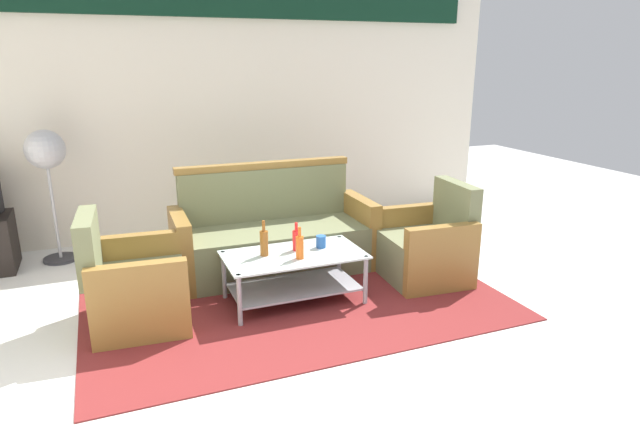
{
  "coord_description": "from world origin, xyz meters",
  "views": [
    {
      "loc": [
        -1.29,
        -3.0,
        1.9
      ],
      "look_at": [
        0.24,
        0.8,
        0.65
      ],
      "focal_mm": 30.78,
      "sensor_mm": 36.0,
      "label": 1
    }
  ],
  "objects_px": {
    "cup": "(321,242)",
    "pedestal_fan": "(46,157)",
    "bottle_orange": "(300,247)",
    "armchair_left": "(134,288)",
    "armchair_right": "(426,248)",
    "bottle_red": "(296,240)",
    "bottle_brown": "(264,242)",
    "couch": "(274,238)",
    "coffee_table": "(294,270)"
  },
  "relations": [
    {
      "from": "cup",
      "to": "pedestal_fan",
      "type": "xyz_separation_m",
      "value": [
        -2.06,
        1.68,
        0.55
      ]
    },
    {
      "from": "bottle_orange",
      "to": "pedestal_fan",
      "type": "height_order",
      "value": "pedestal_fan"
    },
    {
      "from": "bottle_orange",
      "to": "cup",
      "type": "relative_size",
      "value": 2.54
    },
    {
      "from": "bottle_orange",
      "to": "armchair_left",
      "type": "bearing_deg",
      "value": 171.13
    },
    {
      "from": "armchair_right",
      "to": "bottle_orange",
      "type": "height_order",
      "value": "armchair_right"
    },
    {
      "from": "cup",
      "to": "bottle_red",
      "type": "bearing_deg",
      "value": 176.43
    },
    {
      "from": "bottle_brown",
      "to": "bottle_red",
      "type": "distance_m",
      "value": 0.28
    },
    {
      "from": "armchair_left",
      "to": "armchair_right",
      "type": "height_order",
      "value": "same"
    },
    {
      "from": "couch",
      "to": "armchair_left",
      "type": "xyz_separation_m",
      "value": [
        -1.27,
        -0.65,
        -0.03
      ]
    },
    {
      "from": "coffee_table",
      "to": "bottle_brown",
      "type": "relative_size",
      "value": 3.86
    },
    {
      "from": "pedestal_fan",
      "to": "coffee_table",
      "type": "bearing_deg",
      "value": -44.01
    },
    {
      "from": "cup",
      "to": "bottle_brown",
      "type": "bearing_deg",
      "value": -178.8
    },
    {
      "from": "armchair_right",
      "to": "bottle_brown",
      "type": "distance_m",
      "value": 1.49
    },
    {
      "from": "bottle_brown",
      "to": "couch",
      "type": "bearing_deg",
      "value": 67.12
    },
    {
      "from": "bottle_brown",
      "to": "bottle_red",
      "type": "height_order",
      "value": "bottle_brown"
    },
    {
      "from": "bottle_red",
      "to": "bottle_brown",
      "type": "bearing_deg",
      "value": -175.22
    },
    {
      "from": "pedestal_fan",
      "to": "bottle_brown",
      "type": "bearing_deg",
      "value": -46.95
    },
    {
      "from": "armchair_right",
      "to": "cup",
      "type": "height_order",
      "value": "armchair_right"
    },
    {
      "from": "couch",
      "to": "armchair_right",
      "type": "bearing_deg",
      "value": 150.73
    },
    {
      "from": "bottle_red",
      "to": "armchair_left",
      "type": "bearing_deg",
      "value": -180.0
    },
    {
      "from": "armchair_right",
      "to": "bottle_red",
      "type": "relative_size",
      "value": 3.67
    },
    {
      "from": "bottle_brown",
      "to": "bottle_red",
      "type": "xyz_separation_m",
      "value": [
        0.28,
        0.02,
        -0.02
      ]
    },
    {
      "from": "couch",
      "to": "bottle_red",
      "type": "bearing_deg",
      "value": 90.22
    },
    {
      "from": "coffee_table",
      "to": "cup",
      "type": "xyz_separation_m",
      "value": [
        0.26,
        0.06,
        0.19
      ]
    },
    {
      "from": "cup",
      "to": "pedestal_fan",
      "type": "bearing_deg",
      "value": 140.81
    },
    {
      "from": "bottle_orange",
      "to": "cup",
      "type": "xyz_separation_m",
      "value": [
        0.25,
        0.18,
        -0.05
      ]
    },
    {
      "from": "bottle_orange",
      "to": "bottle_red",
      "type": "height_order",
      "value": "bottle_orange"
    },
    {
      "from": "couch",
      "to": "bottle_brown",
      "type": "xyz_separation_m",
      "value": [
        -0.28,
        -0.67,
        0.2
      ]
    },
    {
      "from": "armchair_right",
      "to": "coffee_table",
      "type": "xyz_separation_m",
      "value": [
        -1.25,
        -0.03,
        -0.02
      ]
    },
    {
      "from": "bottle_brown",
      "to": "pedestal_fan",
      "type": "height_order",
      "value": "pedestal_fan"
    },
    {
      "from": "bottle_orange",
      "to": "bottle_brown",
      "type": "xyz_separation_m",
      "value": [
        -0.23,
        0.17,
        0.01
      ]
    },
    {
      "from": "bottle_brown",
      "to": "pedestal_fan",
      "type": "distance_m",
      "value": 2.37
    },
    {
      "from": "bottle_red",
      "to": "cup",
      "type": "height_order",
      "value": "bottle_red"
    },
    {
      "from": "bottle_orange",
      "to": "bottle_brown",
      "type": "relative_size",
      "value": 0.89
    },
    {
      "from": "pedestal_fan",
      "to": "bottle_red",
      "type": "bearing_deg",
      "value": -41.97
    },
    {
      "from": "bottle_red",
      "to": "cup",
      "type": "relative_size",
      "value": 2.31
    },
    {
      "from": "armchair_left",
      "to": "coffee_table",
      "type": "distance_m",
      "value": 1.21
    },
    {
      "from": "bottle_red",
      "to": "cup",
      "type": "xyz_separation_m",
      "value": [
        0.21,
        -0.01,
        -0.04
      ]
    },
    {
      "from": "armchair_right",
      "to": "bottle_brown",
      "type": "xyz_separation_m",
      "value": [
        -1.47,
        0.02,
        0.23
      ]
    },
    {
      "from": "bottle_red",
      "to": "coffee_table",
      "type": "bearing_deg",
      "value": -124.45
    },
    {
      "from": "bottle_red",
      "to": "cup",
      "type": "distance_m",
      "value": 0.21
    },
    {
      "from": "couch",
      "to": "bottle_red",
      "type": "distance_m",
      "value": 0.67
    },
    {
      "from": "bottle_brown",
      "to": "cup",
      "type": "height_order",
      "value": "bottle_brown"
    },
    {
      "from": "armchair_right",
      "to": "pedestal_fan",
      "type": "bearing_deg",
      "value": 64.57
    },
    {
      "from": "armchair_right",
      "to": "coffee_table",
      "type": "height_order",
      "value": "armchair_right"
    },
    {
      "from": "coffee_table",
      "to": "armchair_left",
      "type": "bearing_deg",
      "value": 176.48
    },
    {
      "from": "couch",
      "to": "cup",
      "type": "height_order",
      "value": "couch"
    },
    {
      "from": "bottle_red",
      "to": "pedestal_fan",
      "type": "relative_size",
      "value": 0.18
    },
    {
      "from": "coffee_table",
      "to": "bottle_red",
      "type": "relative_size",
      "value": 4.76
    },
    {
      "from": "coffee_table",
      "to": "cup",
      "type": "height_order",
      "value": "cup"
    }
  ]
}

